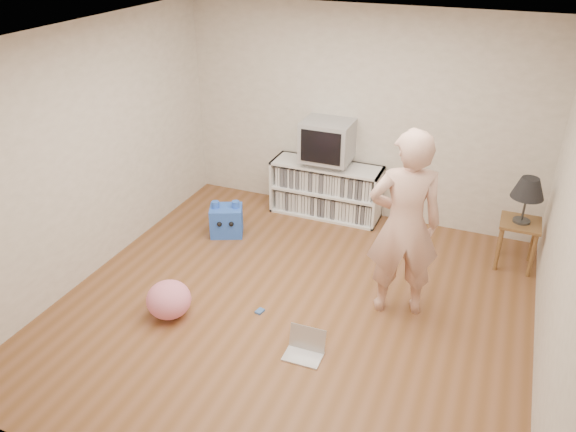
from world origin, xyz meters
The scene contains 13 objects.
ground centered at (0.00, 0.00, 0.00)m, with size 4.50×4.50×0.00m, color brown.
walls centered at (0.00, 0.00, 1.30)m, with size 4.52×4.52×2.60m.
ceiling centered at (0.00, 0.00, 2.60)m, with size 4.50×4.50×0.01m, color white.
media_unit centered at (-0.35, 2.04, 0.35)m, with size 1.40×0.45×0.70m.
dvd_deck centered at (-0.35, 2.02, 0.73)m, with size 0.45×0.35×0.07m, color gray.
crt_tv centered at (-0.35, 2.02, 1.02)m, with size 0.60×0.53×0.50m.
side_table centered at (1.99, 1.65, 0.42)m, with size 0.42×0.42×0.55m.
table_lamp centered at (1.99, 1.65, 0.94)m, with size 0.34×0.34×0.52m.
person centered at (0.95, 0.39, 0.94)m, with size 0.68×0.45×1.88m, color #E0AC98.
laptop centered at (0.36, -0.57, 0.06)m, with size 0.34×0.27×0.23m.
playing_cards centered at (-0.27, -0.19, 0.01)m, with size 0.07×0.09×0.02m, color #4065AC.
plush_blue centered at (-1.29, 1.06, 0.19)m, with size 0.47×0.43×0.44m.
plush_pink centered at (-1.06, -0.57, 0.18)m, with size 0.43×0.43×0.37m, color pink.
Camera 1 is at (1.67, -4.19, 3.45)m, focal length 35.00 mm.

